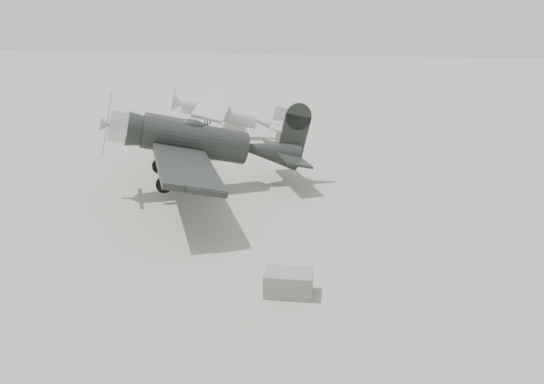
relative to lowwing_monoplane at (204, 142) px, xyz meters
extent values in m
plane|color=gray|center=(4.93, -6.96, -2.26)|extent=(160.00, 160.00, 0.00)
cylinder|color=black|center=(-0.39, -0.19, 0.08)|extent=(5.00, 3.45, 1.53)
cone|color=black|center=(2.86, 1.37, 0.13)|extent=(3.18, 2.51, 1.42)
cylinder|color=#B9BCBE|center=(-3.40, -1.62, 0.08)|extent=(1.47, 1.65, 1.36)
cone|color=#B9BCBE|center=(-3.99, -1.91, 0.08)|extent=(0.61, 0.72, 0.61)
cube|color=#B9BCBE|center=(-3.92, -1.87, 0.08)|extent=(0.14, 0.21, 2.84)
ellipsoid|color=black|center=(-0.59, -0.28, 0.76)|extent=(1.41, 1.19, 0.50)
cube|color=black|center=(-1.08, -0.52, -0.30)|extent=(7.72, 12.82, 0.24)
cube|color=black|center=(3.65, 1.74, 0.19)|extent=(3.06, 4.66, 0.11)
cube|color=black|center=(3.80, 1.81, 1.12)|extent=(1.23, 0.66, 1.97)
cylinder|color=black|center=(-0.84, -2.04, -1.80)|extent=(0.75, 0.48, 0.74)
cylinder|color=black|center=(-2.11, 0.63, -1.80)|extent=(0.75, 0.48, 0.74)
cylinder|color=#333333|center=(-0.84, -2.04, -1.07)|extent=(0.16, 0.16, 1.53)
cylinder|color=#333333|center=(-2.11, 0.63, -1.07)|extent=(0.16, 0.16, 1.53)
cylinder|color=black|center=(3.90, 1.86, -0.34)|extent=(0.25, 0.18, 0.24)
cylinder|color=#A0A4A6|center=(-2.06, 9.91, -0.58)|extent=(4.98, 1.88, 1.03)
cone|color=#A0A4A6|center=(1.17, 10.49, -0.58)|extent=(1.83, 1.22, 0.94)
cone|color=#A0A4A6|center=(-4.74, 9.42, -0.58)|extent=(0.73, 1.06, 0.97)
cube|color=#A0A4A6|center=(-5.10, 9.36, -0.58)|extent=(0.07, 0.14, 2.06)
cube|color=#A0A4A6|center=(-2.43, 9.84, 0.00)|extent=(3.59, 10.46, 0.17)
cube|color=#A0A4A6|center=(1.63, 10.57, -0.53)|extent=(1.40, 3.29, 0.07)
cube|color=#A0A4A6|center=(1.72, 10.59, 0.08)|extent=(0.84, 0.22, 1.22)
cylinder|color=black|center=(-2.62, 8.76, -2.00)|extent=(0.54, 0.22, 0.52)
cylinder|color=black|center=(-2.98, 10.79, -2.00)|extent=(0.54, 0.22, 0.52)
cylinder|color=#333333|center=(-2.62, 8.76, -1.47)|extent=(0.10, 0.10, 1.12)
cylinder|color=#333333|center=(-2.98, 10.79, -1.47)|extent=(0.10, 0.10, 1.12)
cylinder|color=black|center=(1.81, 10.61, -0.86)|extent=(0.18, 0.09, 0.17)
cube|color=slate|center=(5.31, -8.96, -1.90)|extent=(1.48, 0.98, 0.72)
camera|label=1|loc=(7.35, -22.90, 5.94)|focal=35.00mm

